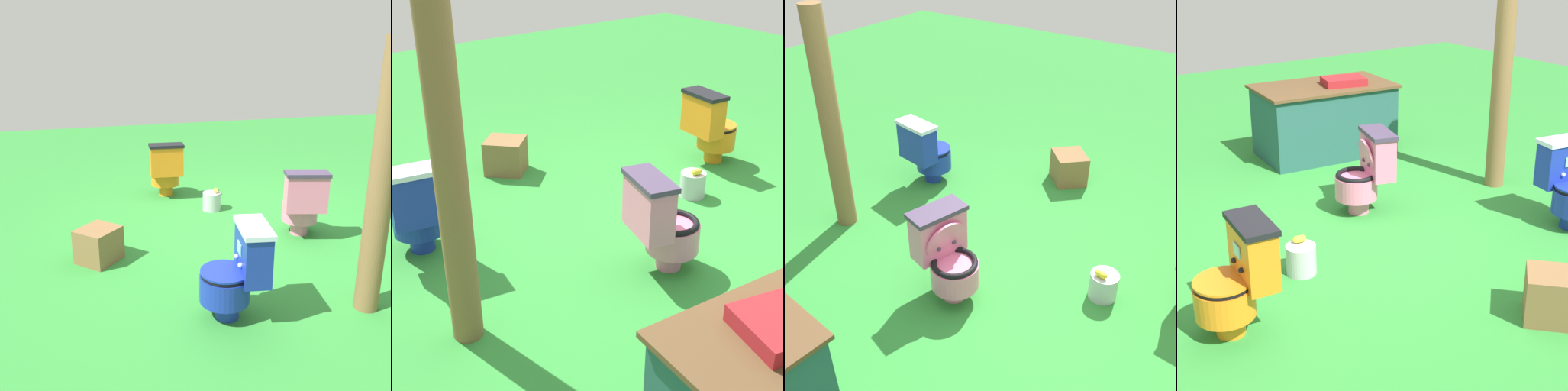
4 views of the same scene
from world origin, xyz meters
TOP-DOWN VIEW (x-y plane):
  - ground at (0.00, 0.00)m, footprint 14.00×14.00m
  - toilet_orange at (-1.36, -0.65)m, footprint 0.53×0.45m
  - toilet_blue at (1.54, -0.78)m, footprint 0.48×0.55m
  - toilet_pink at (0.32, 0.41)m, footprint 0.58×0.52m
  - wooden_post at (1.70, 0.22)m, footprint 0.18×0.18m
  - small_crate at (0.32, -1.67)m, footprint 0.47×0.48m
  - lemon_bucket at (-0.70, -0.23)m, footprint 0.22×0.22m

SIDE VIEW (x-z plane):
  - ground at x=0.00m, z-range 0.00..0.00m
  - lemon_bucket at x=-0.70m, z-range -0.02..0.26m
  - small_crate at x=0.32m, z-range 0.00..0.32m
  - toilet_orange at x=-1.36m, z-range 0.01..0.73m
  - toilet_blue at x=1.54m, z-range 0.01..0.73m
  - toilet_pink at x=0.32m, z-range 0.01..0.74m
  - wooden_post at x=1.70m, z-range 0.00..1.99m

